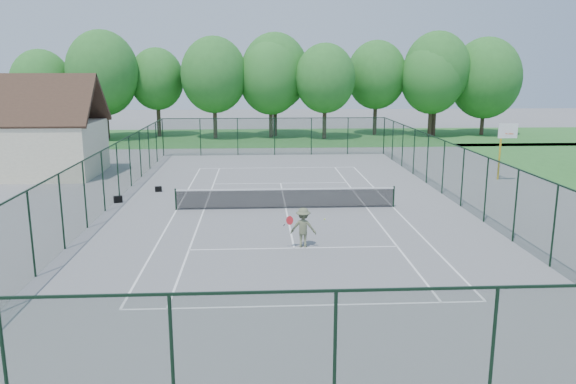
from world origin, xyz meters
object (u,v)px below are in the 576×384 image
tennis_player (303,227)px  tennis_net (286,197)px  basketball_goal (504,140)px  sports_bag_a (118,199)px

tennis_player → tennis_net: bearing=93.4°
basketball_goal → tennis_net: bearing=-155.3°
basketball_goal → tennis_player: 18.58m
tennis_net → tennis_player: bearing=-86.6°
tennis_net → basketball_goal: bearing=24.7°
basketball_goal → sports_bag_a: size_ratio=8.43×
tennis_net → basketball_goal: 15.42m
tennis_net → basketball_goal: size_ratio=3.04×
basketball_goal → tennis_player: basketball_goal is taller
sports_bag_a → tennis_player: 12.19m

